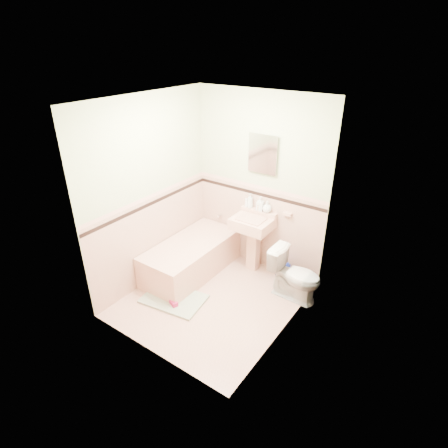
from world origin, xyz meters
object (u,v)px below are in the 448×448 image
Objects in this scene: soap_bottle_left at (250,201)px; toilet at (295,275)px; bucket at (282,272)px; medicine_cabinet at (263,154)px; soap_bottle_mid at (260,204)px; soap_bottle_right at (267,207)px; bathtub at (191,258)px; shoe at (173,302)px; sink at (251,245)px.

soap_bottle_left reaches higher than toilet.
medicine_cabinet is at bearing 163.31° from bucket.
soap_bottle_mid is 0.30× the size of toilet.
medicine_cabinet reaches higher than toilet.
soap_bottle_mid is at bearing 64.22° from toilet.
medicine_cabinet is 0.73m from soap_bottle_right.
bathtub is 2.21× the size of toilet.
soap_bottle_left is (0.53, 0.71, 0.78)m from bathtub.
soap_bottle_right is 0.24× the size of toilet.
soap_bottle_left reaches higher than shoe.
shoe is (-0.38, -1.48, -1.64)m from medicine_cabinet.
soap_bottle_left is 1.10m from bucket.
bathtub is 0.81m from shoe.
medicine_cabinet is 2.16× the size of bucket.
sink is at bearing -49.76° from soap_bottle_left.
toilet is (1.47, 0.32, 0.12)m from bathtub.
sink is 0.63m from soap_bottle_left.
sink is 0.82m from toilet.
soap_bottle_left is 0.92× the size of bucket.
soap_bottle_right reaches higher than bathtub.
toilet is 4.57× the size of shoe.
soap_bottle_right reaches higher than toilet.
soap_bottle_left is 0.27m from soap_bottle_right.
soap_bottle_left reaches higher than sink.
bathtub is 10.09× the size of shoe.
sink is 1.37m from shoe.
soap_bottle_left reaches higher than soap_bottle_mid.
bathtub is 6.64× the size of bucket.
bucket is at bearing 78.97° from shoe.
sink is 3.74× the size of bucket.
soap_bottle_right reaches higher than sink.
bathtub is 1.78× the size of sink.
bathtub is 1.31m from soap_bottle_right.
medicine_cabinet is 1.63m from toilet.
bathtub is 1.18m from soap_bottle_left.
sink is 1.24× the size of toilet.
medicine_cabinet reaches higher than bucket.
medicine_cabinet is 2.41× the size of soap_bottle_mid.
medicine_cabinet is 3.27× the size of shoe.
bucket is at bearing -10.23° from soap_bottle_left.
soap_bottle_left reaches higher than bathtub.
soap_bottle_mid reaches higher than sink.
soap_bottle_mid is (0.16, 0.00, -0.00)m from soap_bottle_left.
shoe is at bearing -122.91° from bucket.
bucket is at bearing 48.73° from toilet.
bucket is (0.63, -0.11, -0.89)m from soap_bottle_left.
bucket is (1.16, 0.60, -0.11)m from bathtub.
medicine_cabinet reaches higher than sink.
soap_bottle_left reaches higher than soap_bottle_right.
toilet is (0.66, -0.39, -0.64)m from soap_bottle_right.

